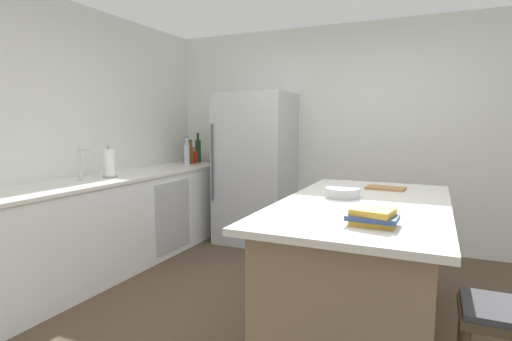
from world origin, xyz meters
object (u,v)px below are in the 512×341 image
mixing_bowl (343,193)px  cookbook_stack (373,217)px  sink_faucet (81,164)px  kitchen_island (362,265)px  soda_bottle (187,154)px  bar_stool (501,330)px  cutting_board (385,188)px  refrigerator (256,168)px  whiskey_bottle (191,154)px  wine_bottle (198,150)px  paper_towel_roll (109,164)px  hot_sauce_bottle (196,157)px

mixing_bowl → cookbook_stack: bearing=-66.8°
sink_faucet → kitchen_island: bearing=2.9°
soda_bottle → cookbook_stack: soda_bottle is taller
bar_stool → cutting_board: (-0.67, 1.34, 0.41)m
refrigerator → whiskey_bottle: size_ratio=5.82×
whiskey_bottle → cutting_board: (2.54, -0.99, -0.13)m
mixing_bowl → wine_bottle: bearing=143.7°
refrigerator → paper_towel_roll: size_ratio=5.79×
refrigerator → soda_bottle: refrigerator is taller
refrigerator → mixing_bowl: size_ratio=7.23×
kitchen_island → wine_bottle: size_ratio=5.15×
paper_towel_roll → sink_faucet: bearing=-99.4°
refrigerator → cutting_board: refrigerator is taller
cutting_board → paper_towel_roll: bearing=-169.9°
paper_towel_roll → cutting_board: bearing=10.1°
wine_bottle → cookbook_stack: 3.58m
cookbook_stack → whiskey_bottle: bearing=139.5°
paper_towel_roll → wine_bottle: wine_bottle is taller
bar_stool → cookbook_stack: cookbook_stack is taller
cookbook_stack → soda_bottle: bearing=140.6°
soda_bottle → refrigerator: bearing=8.4°
kitchen_island → hot_sauce_bottle: bearing=145.3°
refrigerator → wine_bottle: (-0.92, 0.16, 0.19)m
hot_sauce_bottle → cookbook_stack: (2.60, -2.33, -0.05)m
mixing_bowl → bar_stool: bearing=-42.3°
kitchen_island → cookbook_stack: bearing=-77.0°
refrigerator → cutting_board: 1.93m
paper_towel_roll → whiskey_bottle: size_ratio=1.01×
sink_faucet → hot_sauce_bottle: bearing=88.5°
kitchen_island → wine_bottle: bearing=143.9°
sink_faucet → whiskey_bottle: 1.74m
refrigerator → bar_stool: refrigerator is taller
bar_stool → whiskey_bottle: (-3.21, 2.33, 0.54)m
mixing_bowl → refrigerator: bearing=132.1°
kitchen_island → sink_faucet: 2.58m
paper_towel_roll → whiskey_bottle: (-0.02, 1.44, -0.01)m
cookbook_stack → cutting_board: cookbook_stack is taller
bar_stool → wine_bottle: 4.14m
wine_bottle → mixing_bowl: (2.31, -1.70, -0.14)m
hot_sauce_bottle → cookbook_stack: 3.49m
wine_bottle → mixing_bowl: bearing=-36.3°
bar_stool → mixing_bowl: (-0.92, 0.83, 0.44)m
refrigerator → whiskey_bottle: bearing=-177.7°
bar_stool → sink_faucet: bearing=169.6°
wine_bottle → bar_stool: bearing=-38.1°
bar_stool → paper_towel_roll: 3.37m
bar_stool → soda_bottle: (-3.21, 2.24, 0.56)m
bar_stool → cookbook_stack: size_ratio=2.35×
refrigerator → sink_faucet: 2.02m
bar_stool → sink_faucet: 3.35m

